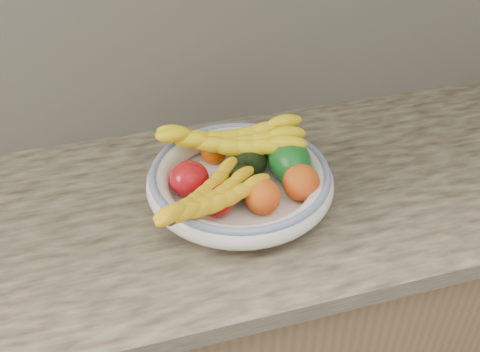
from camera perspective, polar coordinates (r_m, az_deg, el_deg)
name	(u,v)px	position (r m, az deg, el deg)	size (l,w,h in m)	color
kitchen_counter	(237,318)	(1.48, -0.29, -14.90)	(2.44, 0.66, 1.40)	brown
fruit_bowl	(240,180)	(1.11, 0.00, -0.47)	(0.39, 0.39, 0.08)	white
clementine_back_left	(214,152)	(1.19, -2.81, 2.60)	(0.06, 0.06, 0.05)	#E55504
clementine_back_right	(238,152)	(1.18, -0.22, 2.53)	(0.05, 0.05, 0.04)	#FF5B05
tomato_left	(189,179)	(1.10, -5.42, -0.33)	(0.08, 0.08, 0.07)	red
tomato_near_left	(216,200)	(1.04, -2.57, -2.62)	(0.07, 0.07, 0.06)	#B90A0B
avocado_center	(241,181)	(1.09, 0.07, -0.53)	(0.07, 0.10, 0.07)	black
avocado_right	(250,158)	(1.15, 1.12, 1.90)	(0.07, 0.10, 0.07)	black
green_mango	(289,159)	(1.13, 5.24, 1.78)	(0.08, 0.13, 0.09)	#105519
peach_front	(263,196)	(1.04, 2.45, -2.20)	(0.07, 0.07, 0.07)	orange
peach_right	(301,182)	(1.08, 6.55, -0.69)	(0.08, 0.08, 0.08)	orange
banana_bunch_back	(231,144)	(1.15, -1.00, 3.44)	(0.34, 0.12, 0.09)	yellow
banana_bunch_front	(208,201)	(1.01, -3.38, -2.72)	(0.27, 0.11, 0.07)	yellow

